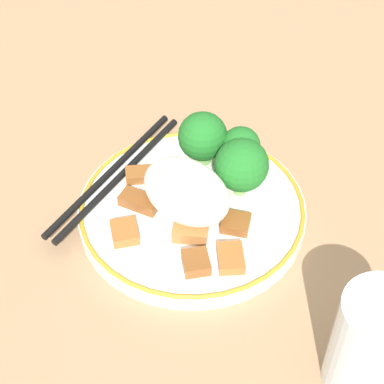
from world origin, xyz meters
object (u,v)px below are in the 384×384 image
Objects in this scene: chopsticks at (115,174)px; drinking_glass at (374,345)px; broccoli_back_center at (237,145)px; plate at (192,210)px; broccoli_back_left at (242,165)px; broccoli_back_right at (203,137)px.

chopsticks is 2.10× the size of drinking_glass.
broccoli_back_center is 0.24× the size of chopsticks.
broccoli_back_left is at bearing 63.57° from plate.
chopsticks is at bearing 177.02° from drinking_glass.
drinking_glass is at bearing -20.37° from broccoli_back_right.
chopsticks is (-0.05, -0.08, -0.03)m from broccoli_back_right.
broccoli_back_center is 0.26m from drinking_glass.
broccoli_back_right is at bearing 170.10° from broccoli_back_left.
drinking_glass is at bearing -23.30° from broccoli_back_left.
drinking_glass is at bearing -2.98° from chopsticks.
broccoli_back_right is at bearing 57.75° from chopsticks.
drinking_glass is at bearing -26.63° from broccoli_back_center.
plate is at bearing 14.63° from chopsticks.
broccoli_back_right is (-0.04, 0.06, 0.04)m from plate.
broccoli_back_left is at bearing -45.20° from broccoli_back_center.
broccoli_back_left reaches higher than broccoli_back_center.
broccoli_back_left is 0.06m from broccoli_back_right.
chopsticks is (-0.09, -0.02, 0.01)m from plate.
broccoli_back_right is at bearing 159.63° from drinking_glass.
chopsticks is at bearing -165.37° from plate.
drinking_glass reaches higher than broccoli_back_left.
broccoli_back_left is 0.14m from chopsticks.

